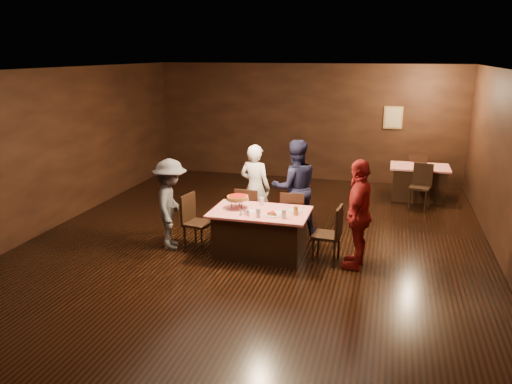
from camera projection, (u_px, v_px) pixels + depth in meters
The scene contains 23 objects.
room at pixel (256, 123), 8.24m from camera, with size 10.00×10.04×3.02m.
main_table at pixel (260, 233), 8.26m from camera, with size 1.60×1.00×0.77m, color red.
back_table at pixel (419, 182), 11.46m from camera, with size 1.30×0.90×0.77m, color red.
chair_far_left at pixel (249, 212), 9.03m from camera, with size 0.42×0.42×0.95m, color black.
chair_far_right at pixel (293, 216), 8.83m from camera, with size 0.42×0.42×0.95m, color black.
chair_end_left at pixel (198, 222), 8.51m from camera, with size 0.42×0.42×0.95m, color black.
chair_end_right at pixel (327, 234), 7.96m from camera, with size 0.42×0.42×0.95m, color black.
chair_back_near at pixel (420, 186), 10.78m from camera, with size 0.42×0.42×0.95m, color black.
chair_back_far at pixel (418, 173), 11.99m from camera, with size 0.42×0.42×0.95m, color black.
diner_white_jacket at pixel (255, 188), 9.30m from camera, with size 0.60×0.40×1.66m, color white.
diner_navy_hoodie at pixel (295, 188), 9.10m from camera, with size 0.86×0.67×1.78m, color #171833.
diner_grey_knit at pixel (171, 204), 8.48m from camera, with size 1.01×0.58×1.56m, color #4D4D51.
diner_red_shirt at pixel (359, 214), 7.68m from camera, with size 1.02×0.42×1.74m, color maroon.
pizza_stand at pixel (238, 198), 8.25m from camera, with size 0.38×0.38×0.22m.
plate_with_slice at pixel (272, 214), 7.92m from camera, with size 0.25×0.25×0.06m.
plate_empty at pixel (295, 211), 8.15m from camera, with size 0.25×0.25×0.01m, color white.
glass_front_left at pixel (258, 213), 7.84m from camera, with size 0.08×0.08×0.14m, color silver.
glass_front_right at pixel (284, 214), 7.79m from camera, with size 0.08×0.08×0.14m, color silver.
glass_amber at pixel (296, 211), 7.94m from camera, with size 0.08×0.08×0.14m, color #BF7F26.
glass_back at pixel (262, 202), 8.43m from camera, with size 0.08×0.08×0.14m, color silver.
condiments at pixel (245, 212), 7.92m from camera, with size 0.17×0.10×0.09m.
napkin_center at pixel (278, 212), 8.08m from camera, with size 0.16×0.16×0.01m, color white.
napkin_left at pixel (250, 211), 8.15m from camera, with size 0.16×0.16×0.01m, color white.
Camera 1 is at (2.18, -7.94, 3.28)m, focal length 35.00 mm.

